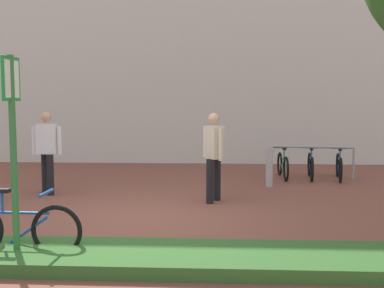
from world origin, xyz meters
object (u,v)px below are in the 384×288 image
at_px(parking_sign_post, 13,129).
at_px(person_shirt_blue, 214,151).
at_px(bollard_steel, 269,167).
at_px(person_casual_tan, 47,147).
at_px(bike_rack_cluster, 311,165).
at_px(bike_at_sign, 17,228).

bearing_deg(parking_sign_post, person_shirt_blue, 55.94).
distance_m(bollard_steel, person_casual_tan, 4.88).
bearing_deg(bike_rack_cluster, parking_sign_post, -127.17).
height_order(bike_at_sign, bollard_steel, bollard_steel).
height_order(bike_rack_cluster, person_shirt_blue, person_shirt_blue).
relative_size(bollard_steel, person_casual_tan, 0.52).
bearing_deg(bike_at_sign, person_shirt_blue, 53.16).
height_order(bike_at_sign, person_casual_tan, person_casual_tan).
height_order(bike_at_sign, person_shirt_blue, person_shirt_blue).
relative_size(parking_sign_post, person_casual_tan, 1.45).
bearing_deg(bollard_steel, person_shirt_blue, -126.71).
xyz_separation_m(bike_at_sign, bollard_steel, (3.71, 4.95, 0.10)).
xyz_separation_m(person_casual_tan, person_shirt_blue, (3.47, -0.58, 0.00)).
bearing_deg(bollard_steel, parking_sign_post, -124.94).
bearing_deg(parking_sign_post, bike_rack_cluster, 52.83).
height_order(parking_sign_post, bike_rack_cluster, parking_sign_post).
height_order(bike_rack_cluster, bollard_steel, bollard_steel).
xyz_separation_m(bollard_steel, person_casual_tan, (-4.73, -1.10, 0.53)).
xyz_separation_m(parking_sign_post, bike_at_sign, (-0.09, 0.23, -1.28)).
xyz_separation_m(parking_sign_post, bollard_steel, (3.62, 5.18, -1.18)).
xyz_separation_m(parking_sign_post, person_casual_tan, (-1.11, 4.08, -0.64)).
bearing_deg(bike_rack_cluster, bollard_steel, -136.04).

